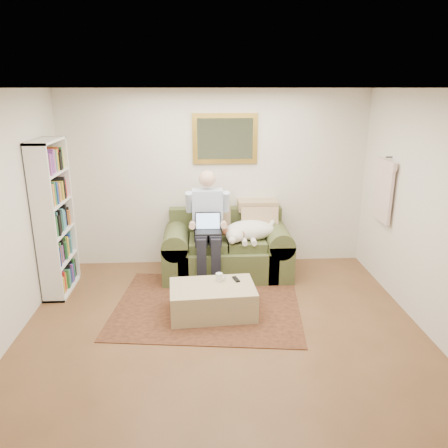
{
  "coord_description": "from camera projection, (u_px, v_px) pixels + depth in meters",
  "views": [
    {
      "loc": [
        -0.22,
        -3.87,
        2.6
      ],
      "look_at": [
        0.07,
        1.4,
        0.95
      ],
      "focal_mm": 35.0,
      "sensor_mm": 36.0,
      "label": 1
    }
  ],
  "objects": [
    {
      "name": "tv_remote",
      "position": [
        236.0,
        279.0,
        5.31
      ],
      "size": [
        0.09,
        0.16,
        0.02
      ],
      "primitive_type": "cube",
      "rotation": [
        0.0,
        0.0,
        0.28
      ],
      "color": "black",
      "rests_on": "ottoman"
    },
    {
      "name": "seated_man",
      "position": [
        208.0,
        228.0,
        6.0
      ],
      "size": [
        0.59,
        0.85,
        1.52
      ],
      "primitive_type": null,
      "color": "#8CA4D8",
      "rests_on": "sofa"
    },
    {
      "name": "bookshelf",
      "position": [
        54.0,
        218.0,
        5.59
      ],
      "size": [
        0.28,
        0.8,
        2.0
      ],
      "primitive_type": null,
      "color": "white",
      "rests_on": "room_shell"
    },
    {
      "name": "laptop",
      "position": [
        208.0,
        227.0,
        5.92
      ],
      "size": [
        0.35,
        0.28,
        0.25
      ],
      "color": "black",
      "rests_on": "seated_man"
    },
    {
      "name": "coffee_mug",
      "position": [
        219.0,
        277.0,
        5.27
      ],
      "size": [
        0.08,
        0.08,
        0.1
      ],
      "primitive_type": "cylinder",
      "color": "white",
      "rests_on": "ottoman"
    },
    {
      "name": "sleeping_dog",
      "position": [
        250.0,
        230.0,
        6.13
      ],
      "size": [
        0.74,
        0.47,
        0.28
      ],
      "primitive_type": null,
      "color": "white",
      "rests_on": "sofa"
    },
    {
      "name": "hanging_shirt",
      "position": [
        384.0,
        188.0,
        5.71
      ],
      "size": [
        0.06,
        0.52,
        0.9
      ],
      "primitive_type": null,
      "color": "beige",
      "rests_on": "room_shell"
    },
    {
      "name": "room_shell",
      "position": [
        222.0,
        222.0,
        4.43
      ],
      "size": [
        4.51,
        5.0,
        2.61
      ],
      "color": "brown",
      "rests_on": "ground"
    },
    {
      "name": "rug",
      "position": [
        208.0,
        305.0,
        5.45
      ],
      "size": [
        2.45,
        2.06,
        0.01
      ],
      "primitive_type": "cube",
      "rotation": [
        0.0,
        0.0,
        -0.12
      ],
      "color": "black",
      "rests_on": "room_shell"
    },
    {
      "name": "ottoman",
      "position": [
        213.0,
        300.0,
        5.2
      ],
      "size": [
        1.04,
        0.7,
        0.36
      ],
      "primitive_type": "cube",
      "rotation": [
        0.0,
        0.0,
        0.07
      ],
      "color": "tan",
      "rests_on": "room_shell"
    },
    {
      "name": "sofa",
      "position": [
        227.0,
        253.0,
        6.31
      ],
      "size": [
        1.81,
        0.92,
        1.08
      ],
      "color": "#516133",
      "rests_on": "room_shell"
    },
    {
      "name": "wall_mirror",
      "position": [
        225.0,
        139.0,
        6.27
      ],
      "size": [
        0.94,
        0.04,
        0.72
      ],
      "color": "gold",
      "rests_on": "room_shell"
    }
  ]
}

